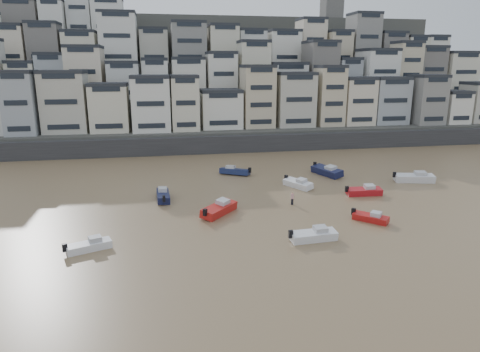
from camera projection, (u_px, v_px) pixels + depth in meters
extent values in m
cube|color=#38383A|center=(220.00, 144.00, 88.25)|extent=(140.00, 3.00, 3.50)
cube|color=#4C4C47|center=(238.00, 137.00, 95.72)|extent=(140.00, 14.00, 4.00)
cube|color=#4C4C47|center=(229.00, 117.00, 106.39)|extent=(140.00, 14.00, 10.00)
cube|color=#4C4C47|center=(222.00, 97.00, 116.79)|extent=(140.00, 14.00, 18.00)
cube|color=#4C4C47|center=(216.00, 81.00, 127.20)|extent=(140.00, 16.00, 26.00)
cube|color=#4C4C47|center=(211.00, 70.00, 139.77)|extent=(140.00, 18.00, 32.00)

